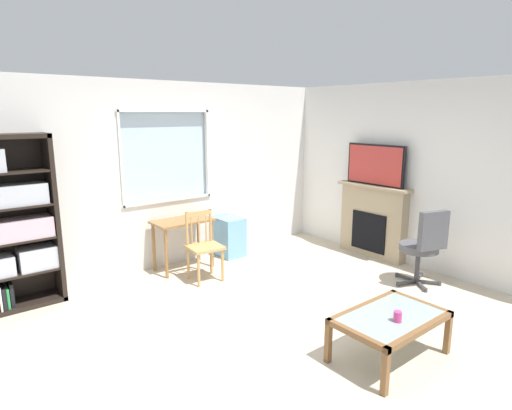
{
  "coord_description": "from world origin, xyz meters",
  "views": [
    {
      "loc": [
        -2.78,
        -3.1,
        2.15
      ],
      "look_at": [
        0.29,
        0.73,
        1.09
      ],
      "focal_mm": 29.95,
      "sensor_mm": 36.0,
      "label": 1
    }
  ],
  "objects_px": {
    "office_chair": "(424,244)",
    "tv": "(375,165)",
    "coffee_table": "(390,321)",
    "fireplace": "(373,221)",
    "bookshelf": "(10,224)",
    "wooden_chair": "(203,245)",
    "plastic_drawer_unit": "(230,237)",
    "desk_under_window": "(183,229)",
    "sippy_cup": "(398,316)"
  },
  "relations": [
    {
      "from": "office_chair",
      "to": "tv",
      "type": "bearing_deg",
      "value": 67.57
    },
    {
      "from": "coffee_table",
      "to": "fireplace",
      "type": "bearing_deg",
      "value": 39.52
    },
    {
      "from": "bookshelf",
      "to": "coffee_table",
      "type": "bearing_deg",
      "value": -53.77
    },
    {
      "from": "wooden_chair",
      "to": "tv",
      "type": "distance_m",
      "value": 2.78
    },
    {
      "from": "plastic_drawer_unit",
      "to": "coffee_table",
      "type": "bearing_deg",
      "value": -99.23
    },
    {
      "from": "bookshelf",
      "to": "office_chair",
      "type": "xyz_separation_m",
      "value": [
        4.1,
        -2.53,
        -0.4
      ]
    },
    {
      "from": "plastic_drawer_unit",
      "to": "office_chair",
      "type": "bearing_deg",
      "value": -63.84
    },
    {
      "from": "desk_under_window",
      "to": "tv",
      "type": "xyz_separation_m",
      "value": [
        2.51,
        -1.3,
        0.82
      ]
    },
    {
      "from": "desk_under_window",
      "to": "office_chair",
      "type": "xyz_separation_m",
      "value": [
        2.04,
        -2.42,
        -0.03
      ]
    },
    {
      "from": "bookshelf",
      "to": "tv",
      "type": "height_order",
      "value": "bookshelf"
    },
    {
      "from": "fireplace",
      "to": "coffee_table",
      "type": "bearing_deg",
      "value": -140.48
    },
    {
      "from": "desk_under_window",
      "to": "sippy_cup",
      "type": "xyz_separation_m",
      "value": [
        0.26,
        -3.23,
        -0.13
      ]
    },
    {
      "from": "wooden_chair",
      "to": "fireplace",
      "type": "distance_m",
      "value": 2.63
    },
    {
      "from": "wooden_chair",
      "to": "plastic_drawer_unit",
      "type": "xyz_separation_m",
      "value": [
        0.82,
        0.56,
        -0.16
      ]
    },
    {
      "from": "desk_under_window",
      "to": "wooden_chair",
      "type": "xyz_separation_m",
      "value": [
        0.01,
        -0.51,
        -0.12
      ]
    },
    {
      "from": "bookshelf",
      "to": "wooden_chair",
      "type": "distance_m",
      "value": 2.22
    },
    {
      "from": "bookshelf",
      "to": "desk_under_window",
      "type": "xyz_separation_m",
      "value": [
        2.06,
        -0.11,
        -0.38
      ]
    },
    {
      "from": "plastic_drawer_unit",
      "to": "coffee_table",
      "type": "xyz_separation_m",
      "value": [
        -0.52,
        -3.18,
        0.05
      ]
    },
    {
      "from": "bookshelf",
      "to": "plastic_drawer_unit",
      "type": "height_order",
      "value": "bookshelf"
    },
    {
      "from": "tv",
      "to": "fireplace",
      "type": "bearing_deg",
      "value": 0.0
    },
    {
      "from": "plastic_drawer_unit",
      "to": "sippy_cup",
      "type": "relative_size",
      "value": 6.66
    },
    {
      "from": "plastic_drawer_unit",
      "to": "coffee_table",
      "type": "distance_m",
      "value": 3.22
    },
    {
      "from": "wooden_chair",
      "to": "office_chair",
      "type": "bearing_deg",
      "value": -43.22
    },
    {
      "from": "plastic_drawer_unit",
      "to": "fireplace",
      "type": "distance_m",
      "value": 2.18
    },
    {
      "from": "bookshelf",
      "to": "coffee_table",
      "type": "xyz_separation_m",
      "value": [
        2.37,
        -3.23,
        -0.61
      ]
    },
    {
      "from": "fireplace",
      "to": "desk_under_window",
      "type": "bearing_deg",
      "value": 152.74
    },
    {
      "from": "desk_under_window",
      "to": "wooden_chair",
      "type": "height_order",
      "value": "wooden_chair"
    },
    {
      "from": "desk_under_window",
      "to": "office_chair",
      "type": "relative_size",
      "value": 0.81
    },
    {
      "from": "sippy_cup",
      "to": "coffee_table",
      "type": "bearing_deg",
      "value": 61.82
    },
    {
      "from": "plastic_drawer_unit",
      "to": "sippy_cup",
      "type": "height_order",
      "value": "plastic_drawer_unit"
    },
    {
      "from": "desk_under_window",
      "to": "plastic_drawer_unit",
      "type": "bearing_deg",
      "value": 3.44
    },
    {
      "from": "bookshelf",
      "to": "sippy_cup",
      "type": "relative_size",
      "value": 21.49
    },
    {
      "from": "fireplace",
      "to": "coffee_table",
      "type": "xyz_separation_m",
      "value": [
        -2.21,
        -1.82,
        -0.2
      ]
    },
    {
      "from": "fireplace",
      "to": "sippy_cup",
      "type": "relative_size",
      "value": 13.12
    },
    {
      "from": "desk_under_window",
      "to": "tv",
      "type": "height_order",
      "value": "tv"
    },
    {
      "from": "fireplace",
      "to": "bookshelf",
      "type": "bearing_deg",
      "value": 162.9
    },
    {
      "from": "wooden_chair",
      "to": "sippy_cup",
      "type": "xyz_separation_m",
      "value": [
        0.25,
        -2.71,
        -0.01
      ]
    },
    {
      "from": "desk_under_window",
      "to": "bookshelf",
      "type": "bearing_deg",
      "value": 176.99
    },
    {
      "from": "plastic_drawer_unit",
      "to": "office_chair",
      "type": "xyz_separation_m",
      "value": [
        1.21,
        -2.47,
        0.25
      ]
    },
    {
      "from": "office_chair",
      "to": "coffee_table",
      "type": "bearing_deg",
      "value": -157.88
    },
    {
      "from": "office_chair",
      "to": "sippy_cup",
      "type": "xyz_separation_m",
      "value": [
        -1.78,
        -0.8,
        -0.1
      ]
    },
    {
      "from": "fireplace",
      "to": "office_chair",
      "type": "height_order",
      "value": "fireplace"
    },
    {
      "from": "office_chair",
      "to": "coffee_table",
      "type": "relative_size",
      "value": 1.0
    },
    {
      "from": "coffee_table",
      "to": "sippy_cup",
      "type": "bearing_deg",
      "value": -118.18
    },
    {
      "from": "plastic_drawer_unit",
      "to": "office_chair",
      "type": "relative_size",
      "value": 0.6
    },
    {
      "from": "plastic_drawer_unit",
      "to": "fireplace",
      "type": "bearing_deg",
      "value": -38.56
    },
    {
      "from": "bookshelf",
      "to": "plastic_drawer_unit",
      "type": "xyz_separation_m",
      "value": [
        2.89,
        -0.06,
        -0.66
      ]
    },
    {
      "from": "sippy_cup",
      "to": "office_chair",
      "type": "bearing_deg",
      "value": 24.24
    },
    {
      "from": "office_chair",
      "to": "coffee_table",
      "type": "height_order",
      "value": "office_chair"
    },
    {
      "from": "fireplace",
      "to": "sippy_cup",
      "type": "bearing_deg",
      "value": -139.65
    }
  ]
}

